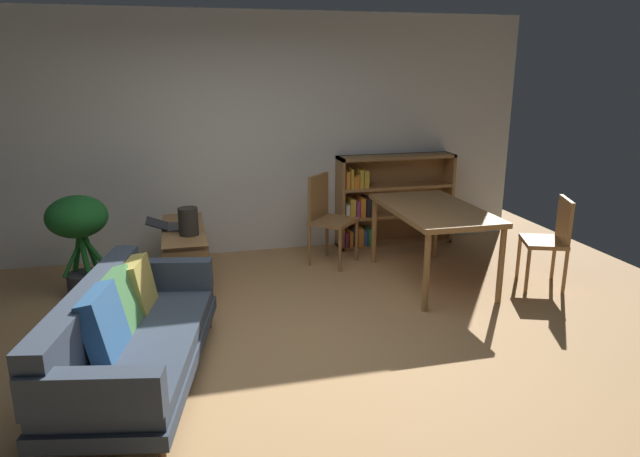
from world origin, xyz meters
TOP-DOWN VIEW (x-y plane):
  - ground_plane at (0.00, 0.00)m, footprint 8.16×8.16m
  - back_wall_panel at (0.00, 2.70)m, footprint 6.80×0.10m
  - fabric_couch at (-1.13, -0.08)m, footprint 1.16×2.02m
  - media_console at (-0.69, 1.73)m, footprint 0.41×1.24m
  - open_laptop at (-0.81, 1.79)m, footprint 0.43×0.32m
  - desk_speaker at (-0.65, 1.51)m, footprint 0.18×0.18m
  - potted_floor_plant at (-1.64, 1.67)m, footprint 0.55×0.55m
  - dining_table at (1.72, 1.21)m, footprint 0.83×1.47m
  - dining_chair_near at (0.85, 2.03)m, footprint 0.60×0.60m
  - dining_chair_far at (2.79, 0.80)m, footprint 0.51×0.54m
  - bookshelf at (1.72, 2.53)m, footprint 1.42×0.30m

SIDE VIEW (x-z plane):
  - ground_plane at x=0.00m, z-range 0.00..0.00m
  - media_console at x=-0.69m, z-range 0.00..0.58m
  - fabric_couch at x=-1.13m, z-range -0.01..0.76m
  - dining_chair_far at x=2.79m, z-range 0.06..0.96m
  - bookshelf at x=1.72m, z-range -0.02..1.08m
  - dining_chair_near at x=0.85m, z-range 0.06..1.04m
  - open_laptop at x=-0.81m, z-range 0.55..0.65m
  - potted_floor_plant at x=-1.64m, z-range 0.18..1.15m
  - dining_table at x=1.72m, z-range 0.31..1.09m
  - desk_speaker at x=-0.65m, z-range 0.58..0.84m
  - back_wall_panel at x=0.00m, z-range 0.00..2.70m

